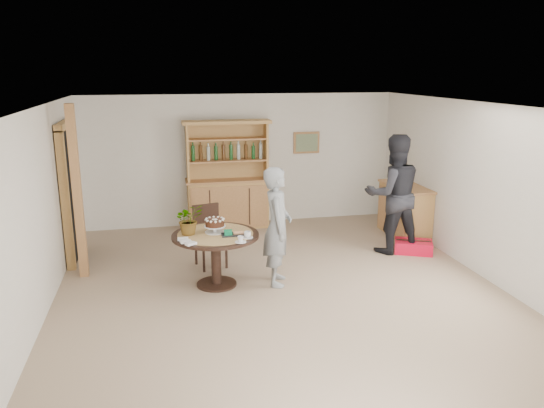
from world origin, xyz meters
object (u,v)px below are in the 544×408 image
at_px(sideboard, 405,211).
at_px(dining_chair, 209,232).
at_px(hutch, 228,192).
at_px(adult_person, 393,194).
at_px(red_suitcase, 413,247).
at_px(dining_table, 216,244).
at_px(teen_boy, 277,226).

bearing_deg(sideboard, dining_chair, -168.60).
bearing_deg(hutch, adult_person, -38.86).
bearing_deg(red_suitcase, adult_person, -177.48).
relative_size(sideboard, dining_table, 1.05).
height_order(sideboard, teen_boy, teen_boy).
bearing_deg(adult_person, dining_chair, 2.87).
bearing_deg(red_suitcase, sideboard, 99.02).
bearing_deg(hutch, dining_table, -100.88).
distance_m(hutch, dining_chair, 2.05).
relative_size(dining_table, dining_chair, 1.27).
distance_m(sideboard, dining_chair, 3.67).
relative_size(dining_chair, adult_person, 0.48).
relative_size(hutch, sideboard, 1.62).
height_order(adult_person, red_suitcase, adult_person).
distance_m(sideboard, teen_boy, 3.21).
xyz_separation_m(sideboard, adult_person, (-0.59, -0.74, 0.50)).
bearing_deg(red_suitcase, teen_boy, -138.26).
xyz_separation_m(hutch, sideboard, (3.04, -1.24, -0.22)).
xyz_separation_m(adult_person, red_suitcase, (0.35, -0.14, -0.88)).
bearing_deg(red_suitcase, hutch, 167.29).
relative_size(dining_chair, red_suitcase, 1.33).
relative_size(teen_boy, red_suitcase, 2.35).
xyz_separation_m(hutch, dining_table, (-0.54, -2.79, -0.08)).
xyz_separation_m(dining_table, adult_person, (2.99, 0.82, 0.37)).
relative_size(sideboard, red_suitcase, 1.77).
height_order(teen_boy, red_suitcase, teen_boy).
bearing_deg(sideboard, dining_table, -156.54).
bearing_deg(dining_table, dining_chair, 91.36).
xyz_separation_m(dining_chair, teen_boy, (0.87, -0.93, 0.30)).
bearing_deg(sideboard, hutch, 157.79).
bearing_deg(dining_chair, dining_table, -102.98).
height_order(dining_table, dining_chair, dining_chair).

